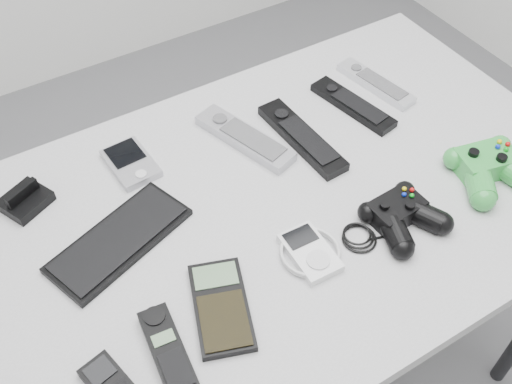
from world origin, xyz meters
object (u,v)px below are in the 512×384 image
cordless_handset (168,351)px  mp3_player (310,252)px  pda_keyboard (119,240)px  controller_green (491,166)px  calculator (221,306)px  controller_black (402,214)px  pda (131,163)px  remote_silver_a (245,137)px  desk (290,218)px  remote_black_a (302,137)px  remote_black_b (353,104)px  remote_silver_b (375,83)px

cordless_handset → mp3_player: bearing=14.1°
pda_keyboard → controller_green: bearing=-37.2°
cordless_handset → calculator: bearing=20.4°
cordless_handset → controller_black: size_ratio=0.66×
calculator → controller_black: controller_black is taller
pda → remote_silver_a: size_ratio=0.53×
pda_keyboard → mp3_player: bearing=-55.2°
desk → mp3_player: bearing=-110.8°
remote_silver_a → remote_black_a: 0.12m
cordless_handset → calculator: size_ratio=0.90×
pda_keyboard → remote_black_b: size_ratio=1.25×
remote_silver_a → remote_black_b: (0.25, -0.03, -0.00)m
desk → remote_silver_a: (-0.00, 0.17, 0.08)m
remote_black_b → cordless_handset: size_ratio=1.35×
controller_black → controller_green: controller_green is taller
remote_black_a → controller_green: controller_green is taller
pda → remote_black_a: (0.33, -0.12, 0.00)m
remote_black_a → controller_green: (0.25, -0.27, 0.01)m
pda → remote_black_b: same height
calculator → controller_black: size_ratio=0.73×
pda_keyboard → remote_black_a: (0.42, 0.05, 0.00)m
remote_black_a → cordless_handset: same height
remote_silver_a → remote_silver_b: size_ratio=1.16×
desk → calculator: calculator is taller
desk → remote_silver_b: 0.39m
pda_keyboard → remote_black_b: 0.58m
pda_keyboard → remote_silver_b: 0.67m
pda → cordless_handset: (-0.11, -0.40, 0.00)m
desk → remote_silver_b: (0.34, 0.17, 0.08)m
remote_black_a → controller_black: controller_black is taller
remote_silver_a → calculator: 0.39m
remote_black_a → remote_silver_b: 0.25m
remote_black_b → calculator: 0.56m
remote_black_a → calculator: 0.42m
controller_black → cordless_handset: bearing=179.1°
pda → remote_silver_b: size_ratio=0.61×
pda → mp3_player: 0.40m
pda_keyboard → mp3_player: mp3_player is taller
pda_keyboard → cordless_handset: size_ratio=1.69×
pda_keyboard → remote_silver_a: 0.34m
remote_silver_a → remote_black_b: 0.26m
cordless_handset → controller_black: (0.47, 0.02, 0.01)m
remote_black_b → pda_keyboard: bearing=176.7°
remote_black_b → mp3_player: 0.41m
cordless_handset → mp3_player: size_ratio=1.36×
remote_black_b → cordless_handset: 0.67m
cordless_handset → calculator: (0.11, 0.03, -0.00)m
remote_black_b → remote_silver_a: bearing=162.3°
desk → remote_black_b: size_ratio=5.67×
remote_black_a → calculator: size_ratio=1.40×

